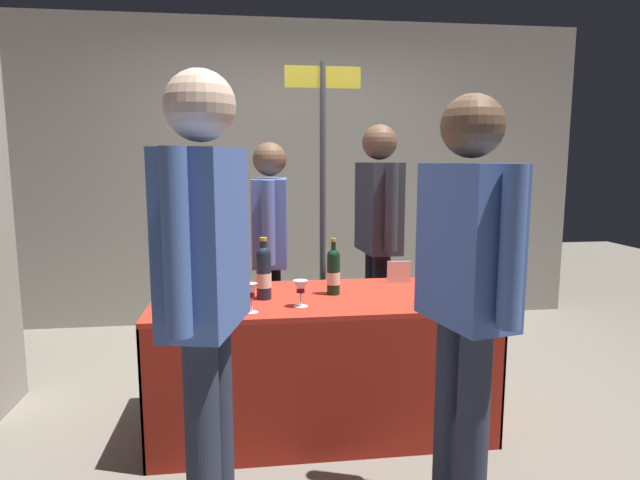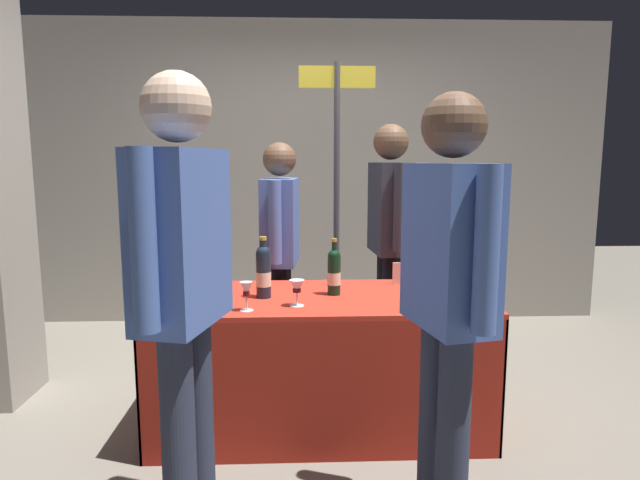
{
  "view_description": "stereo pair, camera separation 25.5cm",
  "coord_description": "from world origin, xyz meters",
  "px_view_note": "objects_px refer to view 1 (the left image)",
  "views": [
    {
      "loc": [
        -0.36,
        -2.74,
        1.43
      ],
      "look_at": [
        0.0,
        0.0,
        1.02
      ],
      "focal_mm": 30.09,
      "sensor_mm": 36.0,
      "label": 1
    },
    {
      "loc": [
        -0.11,
        -2.76,
        1.43
      ],
      "look_at": [
        0.0,
        0.0,
        1.02
      ],
      "focal_mm": 30.09,
      "sensor_mm": 36.0,
      "label": 2
    }
  ],
  "objects_px": {
    "display_bottle_0": "(439,279)",
    "booth_signpost": "(323,182)",
    "wine_glass_mid": "(251,292)",
    "taster_foreground_right": "(205,275)",
    "tasting_table": "(320,335)",
    "vendor_presenter": "(271,241)",
    "featured_wine_bottle": "(198,277)",
    "wine_glass_near_vendor": "(301,288)"
  },
  "relations": [
    {
      "from": "featured_wine_bottle",
      "to": "booth_signpost",
      "type": "relative_size",
      "value": 0.15
    },
    {
      "from": "featured_wine_bottle",
      "to": "wine_glass_mid",
      "type": "distance_m",
      "value": 0.33
    },
    {
      "from": "tasting_table",
      "to": "vendor_presenter",
      "type": "bearing_deg",
      "value": 108.84
    },
    {
      "from": "wine_glass_mid",
      "to": "taster_foreground_right",
      "type": "bearing_deg",
      "value": -103.65
    },
    {
      "from": "featured_wine_bottle",
      "to": "tasting_table",
      "type": "bearing_deg",
      "value": 7.02
    },
    {
      "from": "taster_foreground_right",
      "to": "booth_signpost",
      "type": "distance_m",
      "value": 2.11
    },
    {
      "from": "booth_signpost",
      "to": "featured_wine_bottle",
      "type": "bearing_deg",
      "value": -124.32
    },
    {
      "from": "vendor_presenter",
      "to": "wine_glass_mid",
      "type": "bearing_deg",
      "value": -2.88
    },
    {
      "from": "display_bottle_0",
      "to": "wine_glass_mid",
      "type": "bearing_deg",
      "value": -178.9
    },
    {
      "from": "taster_foreground_right",
      "to": "wine_glass_mid",
      "type": "bearing_deg",
      "value": 0.22
    },
    {
      "from": "wine_glass_mid",
      "to": "vendor_presenter",
      "type": "relative_size",
      "value": 0.09
    },
    {
      "from": "tasting_table",
      "to": "wine_glass_mid",
      "type": "distance_m",
      "value": 0.55
    },
    {
      "from": "tasting_table",
      "to": "wine_glass_near_vendor",
      "type": "bearing_deg",
      "value": -121.86
    },
    {
      "from": "featured_wine_bottle",
      "to": "display_bottle_0",
      "type": "bearing_deg",
      "value": -8.45
    },
    {
      "from": "tasting_table",
      "to": "wine_glass_mid",
      "type": "bearing_deg",
      "value": -143.28
    },
    {
      "from": "wine_glass_near_vendor",
      "to": "vendor_presenter",
      "type": "bearing_deg",
      "value": 97.12
    },
    {
      "from": "wine_glass_mid",
      "to": "display_bottle_0",
      "type": "bearing_deg",
      "value": 1.1
    },
    {
      "from": "tasting_table",
      "to": "display_bottle_0",
      "type": "relative_size",
      "value": 5.66
    },
    {
      "from": "featured_wine_bottle",
      "to": "vendor_presenter",
      "type": "relative_size",
      "value": 0.2
    },
    {
      "from": "wine_glass_near_vendor",
      "to": "taster_foreground_right",
      "type": "height_order",
      "value": "taster_foreground_right"
    },
    {
      "from": "featured_wine_bottle",
      "to": "wine_glass_mid",
      "type": "relative_size",
      "value": 2.25
    },
    {
      "from": "tasting_table",
      "to": "vendor_presenter",
      "type": "relative_size",
      "value": 1.12
    },
    {
      "from": "display_bottle_0",
      "to": "wine_glass_near_vendor",
      "type": "height_order",
      "value": "display_bottle_0"
    },
    {
      "from": "wine_glass_mid",
      "to": "booth_signpost",
      "type": "height_order",
      "value": "booth_signpost"
    },
    {
      "from": "vendor_presenter",
      "to": "display_bottle_0",
      "type": "bearing_deg",
      "value": 45.4
    },
    {
      "from": "featured_wine_bottle",
      "to": "vendor_presenter",
      "type": "bearing_deg",
      "value": 62.52
    },
    {
      "from": "featured_wine_bottle",
      "to": "wine_glass_near_vendor",
      "type": "bearing_deg",
      "value": -13.41
    },
    {
      "from": "tasting_table",
      "to": "featured_wine_bottle",
      "type": "relative_size",
      "value": 5.49
    },
    {
      "from": "featured_wine_bottle",
      "to": "booth_signpost",
      "type": "bearing_deg",
      "value": 55.68
    },
    {
      "from": "featured_wine_bottle",
      "to": "vendor_presenter",
      "type": "xyz_separation_m",
      "value": [
        0.39,
        0.75,
        0.06
      ]
    },
    {
      "from": "wine_glass_near_vendor",
      "to": "vendor_presenter",
      "type": "xyz_separation_m",
      "value": [
        -0.11,
        0.87,
        0.11
      ]
    },
    {
      "from": "display_bottle_0",
      "to": "booth_signpost",
      "type": "distance_m",
      "value": 1.45
    },
    {
      "from": "display_bottle_0",
      "to": "booth_signpost",
      "type": "relative_size",
      "value": 0.15
    },
    {
      "from": "tasting_table",
      "to": "taster_foreground_right",
      "type": "relative_size",
      "value": 1.0
    },
    {
      "from": "display_bottle_0",
      "to": "vendor_presenter",
      "type": "bearing_deg",
      "value": 130.4
    },
    {
      "from": "display_bottle_0",
      "to": "vendor_presenter",
      "type": "relative_size",
      "value": 0.2
    },
    {
      "from": "display_bottle_0",
      "to": "taster_foreground_right",
      "type": "xyz_separation_m",
      "value": [
        -1.08,
        -0.66,
        0.19
      ]
    },
    {
      "from": "featured_wine_bottle",
      "to": "vendor_presenter",
      "type": "distance_m",
      "value": 0.85
    },
    {
      "from": "tasting_table",
      "to": "wine_glass_near_vendor",
      "type": "height_order",
      "value": "wine_glass_near_vendor"
    },
    {
      "from": "wine_glass_mid",
      "to": "taster_foreground_right",
      "type": "distance_m",
      "value": 0.7
    },
    {
      "from": "wine_glass_near_vendor",
      "to": "vendor_presenter",
      "type": "height_order",
      "value": "vendor_presenter"
    },
    {
      "from": "tasting_table",
      "to": "vendor_presenter",
      "type": "xyz_separation_m",
      "value": [
        -0.23,
        0.68,
        0.41
      ]
    }
  ]
}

